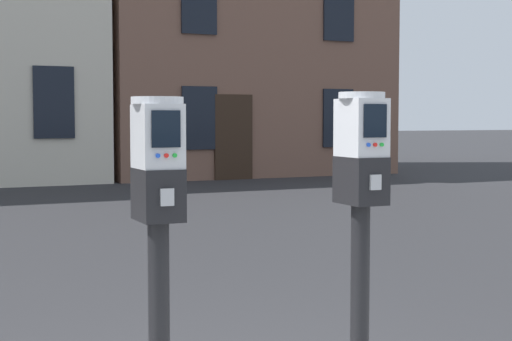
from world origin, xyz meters
name	(u,v)px	position (x,y,z in m)	size (l,w,h in m)	color
parking_meter_near_kerb	(158,206)	(-0.63, -0.23, 1.13)	(0.22, 0.26, 1.44)	black
parking_meter_twin_adjacent	(361,190)	(0.36, -0.23, 1.16)	(0.22, 0.26, 1.48)	black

